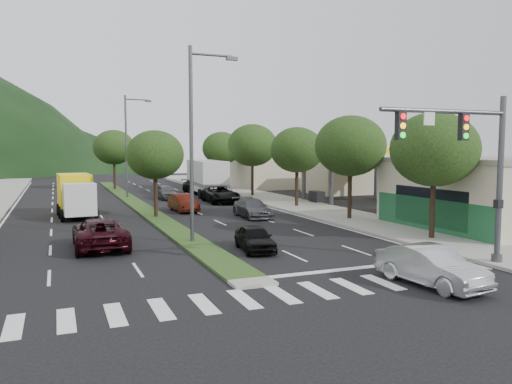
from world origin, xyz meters
name	(u,v)px	position (x,y,z in m)	size (l,w,h in m)	color
ground	(248,281)	(0.00, 0.00, 0.00)	(160.00, 160.00, 0.00)	black
sidewalk_right	(277,200)	(12.50, 25.00, 0.07)	(5.00, 90.00, 0.15)	gray
median	(135,203)	(0.00, 28.00, 0.06)	(1.60, 56.00, 0.12)	#1F3C15
crosswalk	(269,296)	(0.00, -2.00, 0.01)	(19.00, 2.20, 0.01)	silver
traffic_signal	(473,154)	(9.03, -1.54, 4.65)	(6.12, 0.40, 7.00)	#47494C
storefront_right	(488,196)	(18.00, 6.00, 2.00)	(9.00, 10.00, 4.00)	beige
gas_canopy	(356,151)	(19.00, 22.00, 4.65)	(12.20, 8.20, 5.25)	silver
bldg_right_far	(266,166)	(19.50, 44.00, 2.60)	(10.00, 16.00, 5.20)	beige
tree_r_a	(434,149)	(12.00, 4.00, 4.82)	(4.60, 4.60, 6.63)	black
tree_r_b	(350,146)	(12.00, 12.00, 5.04)	(4.80, 4.80, 6.94)	black
tree_r_c	(297,150)	(12.00, 20.00, 4.75)	(4.40, 4.40, 6.48)	black
tree_r_d	(252,145)	(12.00, 30.00, 5.18)	(5.00, 5.00, 7.17)	black
tree_r_e	(222,148)	(12.00, 40.00, 4.89)	(4.60, 4.60, 6.71)	black
tree_med_near	(155,155)	(0.00, 18.00, 4.43)	(4.00, 4.00, 6.02)	black
tree_med_far	(114,147)	(0.00, 44.00, 5.01)	(4.80, 4.80, 6.94)	black
streetlight_near	(195,134)	(0.21, 8.00, 5.58)	(2.60, 0.25, 10.00)	#47494C
streetlight_mid	(128,141)	(0.21, 33.00, 5.58)	(2.60, 0.25, 10.00)	#47494C
sedan_silver	(431,266)	(5.81, -3.00, 0.70)	(1.49, 4.27, 1.41)	#B6B9BF
suv_maroon	(100,233)	(-4.52, 8.39, 0.74)	(2.46, 5.35, 1.49)	black
car_queue_a	(255,238)	(2.28, 5.01, 0.61)	(1.44, 3.58, 1.22)	black
car_queue_b	(252,208)	(6.41, 15.83, 0.66)	(1.84, 4.53, 1.31)	#4B4A4F
car_queue_c	(183,203)	(2.65, 20.83, 0.67)	(1.42, 4.07, 1.34)	#4D150C
car_queue_d	(220,194)	(7.27, 25.83, 0.76)	(2.51, 5.44, 1.51)	black
car_queue_e	(166,192)	(3.35, 30.83, 0.68)	(1.61, 3.99, 1.36)	#4D4D52
car_queue_f	(198,186)	(7.88, 35.83, 0.75)	(2.11, 5.18, 1.50)	black
box_truck	(76,197)	(-5.17, 20.83, 1.43)	(2.68, 6.25, 3.02)	silver
motorhome	(207,177)	(8.22, 33.46, 1.93)	(3.64, 9.62, 3.61)	silver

